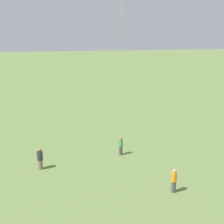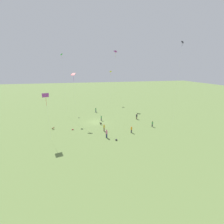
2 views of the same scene
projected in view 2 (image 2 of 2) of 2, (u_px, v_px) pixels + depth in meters
The scene contains 19 objects.
ground_plane at pixel (96, 122), 42.84m from camera, with size 240.00×240.00×0.00m, color olive.
person_0 at pixel (104, 128), 36.27m from camera, with size 0.52×0.52×1.83m.
person_1 at pixel (96, 110), 51.75m from camera, with size 0.43×0.43×1.74m.
person_2 at pixel (152, 124), 39.10m from camera, with size 0.43×0.43×1.62m.
person_3 at pixel (101, 118), 43.71m from camera, with size 0.48×0.48×1.68m.
person_4 at pixel (107, 134), 32.90m from camera, with size 0.44×0.44×1.94m.
person_5 at pixel (137, 116), 44.93m from camera, with size 0.50×0.50×1.71m.
person_6 at pixel (131, 129), 35.49m from camera, with size 0.44×0.44×1.66m.
kite_0 at pixel (181, 54), 34.52m from camera, with size 0.51×0.68×20.72m.
kite_1 at pixel (62, 61), 43.37m from camera, with size 0.81×0.72×18.80m.
kite_2 at pixel (73, 76), 39.13m from camera, with size 1.26×1.29×13.55m.
kite_3 at pixel (111, 73), 62.31m from camera, with size 0.98×1.05×13.63m.
kite_4 at pixel (115, 54), 56.30m from camera, with size 1.50×1.48×21.04m.
kite_5 at pixel (46, 96), 29.32m from camera, with size 1.14×1.42×10.19m.
dog_0 at pixel (53, 128), 37.61m from camera, with size 0.65×0.60×0.50m.
dog_1 at pixel (101, 123), 40.79m from camera, with size 0.75×0.61×0.56m.
picnic_bag_0 at pixel (73, 129), 37.27m from camera, with size 0.30×0.46×0.22m.
picnic_bag_1 at pixel (116, 140), 31.85m from camera, with size 0.33×0.39×0.28m.
picnic_bag_2 at pixel (79, 118), 46.08m from camera, with size 0.36×0.20×0.23m.
Camera 2 is at (-40.28, 4.44, 14.90)m, focal length 24.00 mm.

